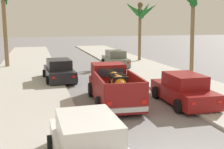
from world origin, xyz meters
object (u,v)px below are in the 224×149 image
at_px(car_right_near, 183,90).
at_px(car_left_near, 59,71).
at_px(palm_tree_right_back, 140,13).
at_px(pickup_truck, 113,87).
at_px(car_left_mid, 115,59).
at_px(car_right_mid, 89,147).
at_px(palm_tree_right_fore, 4,1).

bearing_deg(car_right_near, car_left_near, 126.72).
xyz_separation_m(car_left_near, palm_tree_right_back, (9.10, 8.27, 4.35)).
bearing_deg(pickup_truck, car_left_mid, 73.58).
bearing_deg(car_right_mid, car_left_near, 88.86).
xyz_separation_m(car_left_near, car_right_mid, (-0.25, -12.56, 0.00)).
bearing_deg(pickup_truck, car_left_near, 109.86).
relative_size(car_right_mid, palm_tree_right_fore, 0.58).
bearing_deg(car_left_mid, palm_tree_right_back, 40.85).
bearing_deg(palm_tree_right_back, car_right_near, -103.00).
xyz_separation_m(car_left_near, palm_tree_right_fore, (-4.03, 7.56, 5.17)).
bearing_deg(car_right_mid, palm_tree_right_fore, 100.64).
distance_m(pickup_truck, car_left_near, 6.54).
distance_m(pickup_truck, car_left_mid, 11.85).
bearing_deg(car_right_mid, car_left_mid, 71.88).
xyz_separation_m(pickup_truck, car_right_near, (3.27, -1.21, -0.10)).
xyz_separation_m(car_left_near, car_right_near, (5.49, -7.36, 0.00)).
xyz_separation_m(pickup_truck, car_right_mid, (-2.47, -6.42, -0.10)).
bearing_deg(car_left_near, car_left_mid, 43.14).
bearing_deg(car_right_mid, pickup_truck, 68.94).
bearing_deg(palm_tree_right_back, car_left_mid, -139.15).
height_order(car_left_near, palm_tree_right_back, palm_tree_right_back).
bearing_deg(car_left_mid, car_right_near, -90.37).
bearing_deg(car_right_near, pickup_truck, 159.64).
height_order(car_right_near, car_left_mid, same).
bearing_deg(palm_tree_right_back, pickup_truck, -115.51).
relative_size(palm_tree_right_fore, palm_tree_right_back, 1.18).
xyz_separation_m(car_right_near, car_left_mid, (0.08, 12.58, 0.00)).
relative_size(car_right_mid, palm_tree_right_back, 0.69).
xyz_separation_m(car_right_mid, palm_tree_right_fore, (-3.78, 20.12, 5.17)).
xyz_separation_m(car_left_mid, palm_tree_right_fore, (-9.60, 2.34, 5.17)).
xyz_separation_m(car_left_near, car_left_mid, (5.57, 5.22, 0.00)).
relative_size(car_right_near, palm_tree_right_fore, 0.58).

